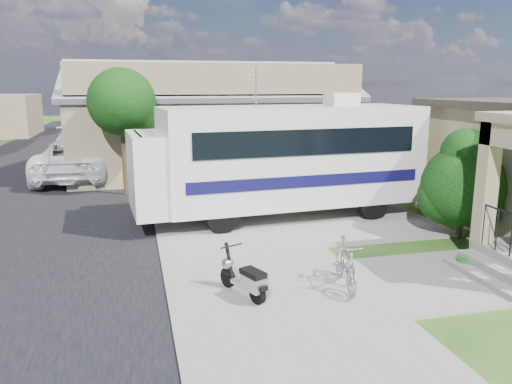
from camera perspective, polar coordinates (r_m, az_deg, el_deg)
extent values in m
plane|color=#1D3F11|center=(10.90, 5.78, -9.28)|extent=(120.00, 120.00, 0.00)
cube|color=black|center=(20.34, -24.99, -0.22)|extent=(9.00, 80.00, 0.02)
cube|color=slate|center=(20.08, -6.52, 0.77)|extent=(4.00, 80.00, 0.06)
cube|color=slate|center=(15.40, 5.46, -2.74)|extent=(7.00, 6.00, 0.05)
cube|color=slate|center=(11.41, 22.07, -9.01)|extent=(4.00, 3.00, 0.05)
cube|color=black|center=(15.33, 22.10, 2.75)|extent=(0.04, 1.10, 1.20)
cube|color=slate|center=(11.56, 25.84, -8.36)|extent=(0.40, 2.16, 0.32)
cube|color=slate|center=(11.38, 24.43, -8.99)|extent=(0.35, 2.16, 0.16)
cube|color=#93835D|center=(12.13, 24.90, 0.94)|extent=(0.35, 0.35, 2.70)
cube|color=brown|center=(23.89, -5.48, 6.91)|extent=(12.00, 8.00, 3.60)
cube|color=slate|center=(21.81, -4.82, 12.60)|extent=(12.50, 4.40, 1.78)
cube|color=slate|center=(25.77, -6.26, 12.50)|extent=(12.50, 4.40, 1.78)
cube|color=slate|center=(23.80, -5.64, 14.23)|extent=(12.50, 0.50, 0.22)
cube|color=brown|center=(19.94, -3.93, 12.66)|extent=(11.76, 0.20, 1.30)
cylinder|color=black|center=(18.69, -14.80, 4.40)|extent=(0.20, 0.20, 3.15)
sphere|color=black|center=(18.55, -15.10, 9.92)|extent=(2.40, 2.40, 2.40)
sphere|color=black|center=(18.76, -13.78, 8.63)|extent=(1.68, 1.68, 1.68)
cylinder|color=black|center=(28.63, -14.58, 7.13)|extent=(0.20, 0.20, 3.29)
sphere|color=black|center=(28.54, -14.79, 10.89)|extent=(2.40, 2.40, 2.40)
sphere|color=black|center=(28.75, -13.92, 10.00)|extent=(1.68, 1.68, 1.68)
cylinder|color=black|center=(37.62, -14.47, 8.04)|extent=(0.20, 0.20, 3.01)
sphere|color=black|center=(37.54, -14.61, 10.66)|extent=(2.40, 2.40, 2.40)
sphere|color=black|center=(37.75, -13.96, 10.04)|extent=(1.68, 1.68, 1.68)
cube|color=beige|center=(15.08, 3.98, 4.32)|extent=(7.87, 3.33, 2.85)
cube|color=beige|center=(14.09, -12.38, 2.15)|extent=(1.08, 2.67, 2.19)
cube|color=black|center=(13.99, -13.30, 4.54)|extent=(0.25, 2.33, 0.99)
cube|color=black|center=(13.75, 6.20, 5.67)|extent=(6.51, 0.54, 0.71)
cube|color=black|center=(16.30, 2.15, 6.75)|extent=(6.51, 0.54, 0.71)
cube|color=#0D0B38|center=(13.91, 6.10, 1.23)|extent=(6.89, 0.56, 0.33)
cube|color=#0D0B38|center=(16.44, 2.13, 2.98)|extent=(6.89, 0.56, 0.33)
cube|color=beige|center=(15.64, 9.75, 10.43)|extent=(0.93, 0.83, 0.38)
cylinder|color=#9C9BA3|center=(14.55, 0.00, 11.87)|extent=(0.04, 0.04, 1.10)
cylinder|color=black|center=(13.47, -3.89, -2.83)|extent=(0.90, 0.37, 0.88)
cylinder|color=black|center=(15.75, -6.08, -0.65)|extent=(0.90, 0.37, 0.88)
cylinder|color=black|center=(15.24, 13.14, -1.35)|extent=(0.90, 0.37, 0.88)
cylinder|color=black|center=(17.29, 9.01, 0.41)|extent=(0.90, 0.37, 0.88)
cylinder|color=black|center=(14.31, 22.25, -3.11)|extent=(0.17, 0.17, 0.85)
sphere|color=black|center=(14.10, 22.56, 0.67)|extent=(2.14, 2.14, 2.14)
sphere|color=black|center=(14.54, 23.32, 2.64)|extent=(1.71, 1.71, 1.71)
sphere|color=black|center=(14.15, 20.90, -0.49)|extent=(1.50, 1.50, 1.50)
sphere|color=black|center=(14.06, 23.89, -1.26)|extent=(1.28, 1.28, 1.28)
sphere|color=black|center=(13.97, 22.85, 4.10)|extent=(1.28, 1.28, 1.28)
cylinder|color=black|center=(9.26, 0.16, -11.53)|extent=(0.25, 0.40, 0.39)
cylinder|color=black|center=(9.99, -3.23, -9.72)|extent=(0.25, 0.40, 0.39)
cube|color=#9C9BA3|center=(9.57, -1.45, -10.38)|extent=(0.43, 0.55, 0.07)
cube|color=#9C9BA3|center=(9.25, -0.18, -10.35)|extent=(0.46, 0.56, 0.26)
cube|color=black|center=(9.22, -0.34, -9.26)|extent=(0.45, 0.59, 0.11)
cube|color=black|center=(9.10, 0.67, -10.88)|extent=(0.21, 0.22, 0.09)
cylinder|color=black|center=(9.82, -3.05, -7.92)|extent=(0.18, 0.30, 0.73)
sphere|color=#9C9BA3|center=(9.89, -3.25, -8.15)|extent=(0.25, 0.25, 0.25)
sphere|color=black|center=(9.94, -3.48, -8.04)|extent=(0.11, 0.11, 0.11)
cylinder|color=black|center=(9.65, -2.84, -6.17)|extent=(0.46, 0.22, 0.03)
cube|color=black|center=(9.95, -3.24, -9.15)|extent=(0.21, 0.28, 0.05)
imported|color=#9C9BA3|center=(10.05, 10.21, -8.35)|extent=(0.73, 1.67, 0.97)
imported|color=white|center=(22.66, -19.72, 3.62)|extent=(3.23, 6.48, 1.77)
imported|color=white|center=(29.81, -19.65, 5.34)|extent=(3.19, 5.73, 1.57)
cylinder|color=#16701A|center=(12.06, 22.90, -7.58)|extent=(0.43, 0.43, 0.20)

